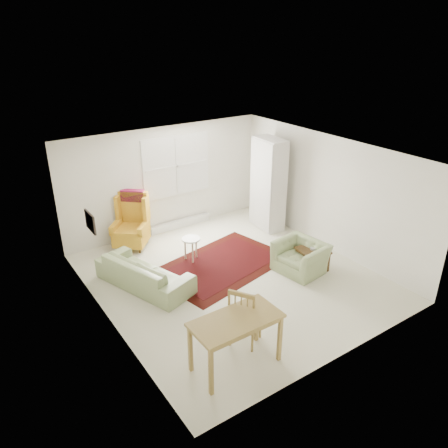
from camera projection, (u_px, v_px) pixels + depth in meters
room at (227, 215)px, 8.27m from camera, size 5.04×5.54×2.51m
rug at (221, 264)px, 9.06m from camera, size 3.02×2.27×0.03m
sofa at (144, 267)px, 8.20m from camera, size 1.37×2.12×0.80m
armchair at (301, 254)px, 8.72m from camera, size 0.95×1.05×0.74m
wingback_chair at (130, 221)px, 9.57m from camera, size 1.04×1.04×1.24m
coffee_table at (312, 259)px, 8.84m from camera, size 0.61×0.61×0.45m
stool at (191, 249)px, 9.16m from camera, size 0.46×0.46×0.52m
cabinet at (269, 184)px, 10.35m from camera, size 0.53×0.91×2.20m
desk at (236, 342)px, 6.24m from camera, size 1.30×0.65×0.82m
desk_chair at (246, 314)px, 6.67m from camera, size 0.62×0.62×1.03m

